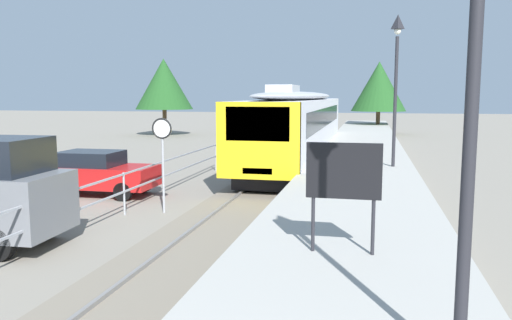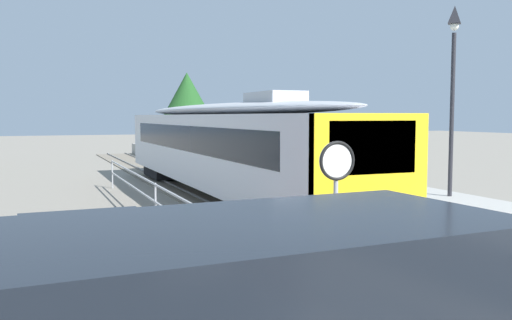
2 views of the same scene
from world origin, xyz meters
name	(u,v)px [view 1 (image 1 of 2)]	position (x,y,z in m)	size (l,w,h in m)	color
ground_plane	(228,168)	(-3.00, 22.00, 0.00)	(160.00, 160.00, 0.00)	gray
track_rails	(290,169)	(0.00, 22.00, 0.03)	(3.20, 60.00, 0.14)	slate
commuter_train	(299,121)	(0.00, 24.85, 2.15)	(2.82, 20.10, 3.74)	silver
station_platform	(361,162)	(3.25, 22.00, 0.45)	(3.90, 60.00, 0.90)	#A8A59E
platform_lamp_mid_platform	(397,62)	(4.44, 17.57, 4.62)	(0.34, 0.34, 5.35)	#232328
platform_notice_board	(344,175)	(3.18, 6.88, 2.19)	(1.20, 0.08, 1.80)	#232328
speed_limit_sign	(162,141)	(-2.30, 12.51, 2.12)	(0.61, 0.10, 2.81)	#9EA0A5
carpark_fence	(124,184)	(-3.30, 12.00, 0.91)	(0.06, 36.06, 1.25)	#9EA0A5
parked_hatchback_red	(96,172)	(-5.66, 14.58, 0.79)	(4.02, 1.81, 1.53)	red
tree_behind_carpark	(379,86)	(4.29, 45.29, 4.24)	(4.78, 4.78, 6.42)	brown
tree_behind_station_far	(164,84)	(-13.83, 40.25, 4.43)	(4.93, 4.93, 6.60)	brown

